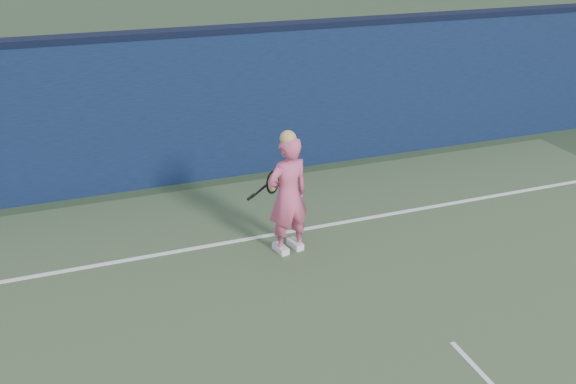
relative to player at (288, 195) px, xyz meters
name	(u,v)px	position (x,y,z in m)	size (l,w,h in m)	color
backstop_wall	(283,100)	(1.00, 2.97, 0.40)	(24.00, 0.40, 2.50)	#0B1732
wall_cap	(283,26)	(1.00, 2.97, 1.70)	(24.00, 0.42, 0.10)	black
player	(288,195)	(0.00, 0.00, 0.00)	(0.68, 0.52, 1.76)	#D4527A
racket	(271,184)	(-0.09, 0.47, -0.01)	(0.58, 0.32, 0.33)	black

